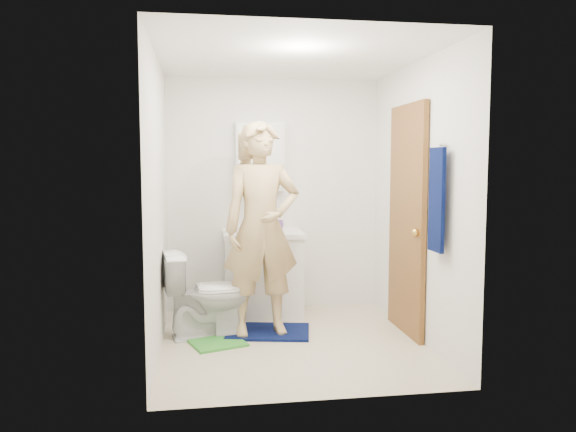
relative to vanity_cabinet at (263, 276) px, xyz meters
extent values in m
cube|color=beige|center=(0.15, -0.91, -0.41)|extent=(2.20, 2.40, 0.02)
cube|color=white|center=(0.15, -0.91, 2.01)|extent=(2.20, 2.40, 0.02)
cube|color=white|center=(0.15, 0.30, 0.80)|extent=(2.20, 0.02, 2.40)
cube|color=white|center=(0.15, -2.12, 0.80)|extent=(2.20, 0.02, 2.40)
cube|color=white|center=(-0.96, -0.91, 0.80)|extent=(0.02, 2.40, 2.40)
cube|color=white|center=(1.26, -0.91, 0.80)|extent=(0.02, 2.40, 2.40)
cube|color=white|center=(0.00, 0.00, 0.00)|extent=(0.75, 0.55, 0.80)
cube|color=white|center=(0.00, 0.00, 0.43)|extent=(0.79, 0.59, 0.05)
cylinder|color=white|center=(0.00, 0.00, 0.44)|extent=(0.40, 0.40, 0.03)
cylinder|color=silver|center=(0.00, 0.18, 0.51)|extent=(0.03, 0.03, 0.12)
cube|color=white|center=(0.00, 0.22, 1.20)|extent=(0.50, 0.12, 0.70)
cube|color=white|center=(0.00, 0.16, 1.20)|extent=(0.46, 0.01, 0.66)
cube|color=brown|center=(1.22, -0.76, 0.62)|extent=(0.05, 0.80, 2.05)
sphere|color=gold|center=(1.18, -1.08, 0.55)|extent=(0.07, 0.07, 0.07)
cube|color=#071141|center=(1.18, -1.48, 0.85)|extent=(0.03, 0.24, 0.80)
cylinder|color=silver|center=(1.22, -1.48, 1.27)|extent=(0.06, 0.02, 0.02)
imported|color=white|center=(-0.56, -0.62, -0.02)|extent=(0.80, 0.53, 0.76)
cube|color=#071141|center=(-0.02, -0.62, -0.39)|extent=(0.82, 0.66, 0.02)
cube|color=green|center=(-0.48, -0.87, -0.39)|extent=(0.52, 0.48, 0.02)
imported|color=#B26953|center=(-0.30, -0.01, 0.54)|extent=(0.09, 0.10, 0.17)
imported|color=#724190|center=(0.16, 0.09, 0.50)|extent=(0.17, 0.17, 0.10)
imported|color=tan|center=(-0.08, -0.67, 0.56)|extent=(0.74, 0.53, 1.87)
camera|label=1|loc=(-0.59, -5.54, 1.12)|focal=35.00mm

